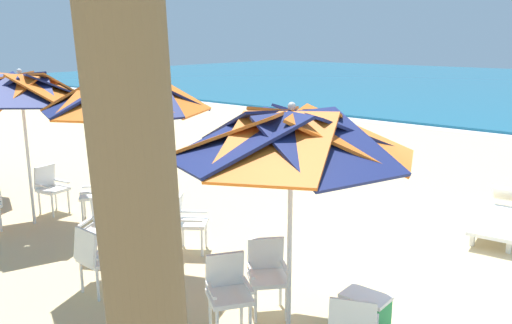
{
  "coord_description": "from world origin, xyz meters",
  "views": [
    {
      "loc": [
        2.19,
        -6.71,
        3.13
      ],
      "look_at": [
        -3.49,
        0.18,
        1.0
      ],
      "focal_mm": 37.2,
      "sensor_mm": 36.0,
      "label": 1
    }
  ],
  "objects_px": {
    "plastic_chair_0": "(267,271)",
    "plastic_chair_5": "(101,225)",
    "beach_umbrella_2": "(21,90)",
    "plastic_chair_6": "(50,186)",
    "plastic_chair_3": "(187,219)",
    "sun_lounger_1": "(502,216)",
    "plastic_chair_8": "(97,192)",
    "palm_tree_2": "(143,74)",
    "plastic_chair_4": "(96,256)",
    "beach_umbrella_1": "(126,95)",
    "beach_umbrella_0": "(291,136)",
    "plastic_chair_1": "(228,289)",
    "cooler_box": "(365,312)"
  },
  "relations": [
    {
      "from": "plastic_chair_3",
      "to": "plastic_chair_4",
      "type": "xyz_separation_m",
      "value": [
        0.12,
        -1.64,
        0.0
      ]
    },
    {
      "from": "beach_umbrella_0",
      "to": "beach_umbrella_2",
      "type": "bearing_deg",
      "value": 179.62
    },
    {
      "from": "plastic_chair_4",
      "to": "beach_umbrella_2",
      "type": "height_order",
      "value": "beach_umbrella_2"
    },
    {
      "from": "plastic_chair_5",
      "to": "beach_umbrella_0",
      "type": "bearing_deg",
      "value": 0.78
    },
    {
      "from": "beach_umbrella_0",
      "to": "sun_lounger_1",
      "type": "xyz_separation_m",
      "value": [
        0.88,
        4.67,
        -1.89
      ]
    },
    {
      "from": "plastic_chair_4",
      "to": "plastic_chair_6",
      "type": "relative_size",
      "value": 1.0
    },
    {
      "from": "plastic_chair_8",
      "to": "palm_tree_2",
      "type": "xyz_separation_m",
      "value": [
        6.34,
        -3.94,
        2.52
      ]
    },
    {
      "from": "plastic_chair_1",
      "to": "cooler_box",
      "type": "xyz_separation_m",
      "value": [
        1.12,
        0.99,
        -0.3
      ]
    },
    {
      "from": "beach_umbrella_2",
      "to": "plastic_chair_1",
      "type": "bearing_deg",
      "value": -4.64
    },
    {
      "from": "plastic_chair_4",
      "to": "plastic_chair_6",
      "type": "bearing_deg",
      "value": 158.63
    },
    {
      "from": "plastic_chair_4",
      "to": "plastic_chair_1",
      "type": "bearing_deg",
      "value": 12.14
    },
    {
      "from": "plastic_chair_4",
      "to": "sun_lounger_1",
      "type": "xyz_separation_m",
      "value": [
        3.26,
        5.42,
        -0.22
      ]
    },
    {
      "from": "plastic_chair_4",
      "to": "sun_lounger_1",
      "type": "height_order",
      "value": "plastic_chair_4"
    },
    {
      "from": "plastic_chair_5",
      "to": "beach_umbrella_2",
      "type": "xyz_separation_m",
      "value": [
        -2.11,
        0.08,
        1.78
      ]
    },
    {
      "from": "plastic_chair_1",
      "to": "plastic_chair_4",
      "type": "xyz_separation_m",
      "value": [
        -1.84,
        -0.4,
        0.0
      ]
    },
    {
      "from": "beach_umbrella_1",
      "to": "palm_tree_2",
      "type": "xyz_separation_m",
      "value": [
        4.07,
        -2.97,
        0.6
      ]
    },
    {
      "from": "plastic_chair_0",
      "to": "plastic_chair_5",
      "type": "relative_size",
      "value": 1.0
    },
    {
      "from": "plastic_chair_4",
      "to": "plastic_chair_6",
      "type": "xyz_separation_m",
      "value": [
        -3.33,
        1.3,
        0.0
      ]
    },
    {
      "from": "beach_umbrella_0",
      "to": "palm_tree_2",
      "type": "relative_size",
      "value": 0.54
    },
    {
      "from": "plastic_chair_3",
      "to": "sun_lounger_1",
      "type": "relative_size",
      "value": 0.39
    },
    {
      "from": "plastic_chair_4",
      "to": "plastic_chair_8",
      "type": "relative_size",
      "value": 1.0
    },
    {
      "from": "plastic_chair_3",
      "to": "sun_lounger_1",
      "type": "height_order",
      "value": "plastic_chair_3"
    },
    {
      "from": "beach_umbrella_2",
      "to": "plastic_chair_8",
      "type": "xyz_separation_m",
      "value": [
        0.68,
        0.82,
        -1.78
      ]
    },
    {
      "from": "plastic_chair_5",
      "to": "plastic_chair_6",
      "type": "distance_m",
      "value": 2.5
    },
    {
      "from": "plastic_chair_6",
      "to": "plastic_chair_1",
      "type": "bearing_deg",
      "value": -9.97
    },
    {
      "from": "beach_umbrella_2",
      "to": "palm_tree_2",
      "type": "height_order",
      "value": "palm_tree_2"
    },
    {
      "from": "plastic_chair_0",
      "to": "plastic_chair_4",
      "type": "xyz_separation_m",
      "value": [
        -1.89,
        -1.01,
        0.0
      ]
    },
    {
      "from": "beach_umbrella_1",
      "to": "plastic_chair_3",
      "type": "xyz_separation_m",
      "value": [
        -0.05,
        1.0,
        -1.92
      ]
    },
    {
      "from": "beach_umbrella_2",
      "to": "plastic_chair_6",
      "type": "bearing_deg",
      "value": 121.84
    },
    {
      "from": "plastic_chair_5",
      "to": "beach_umbrella_2",
      "type": "height_order",
      "value": "beach_umbrella_2"
    },
    {
      "from": "plastic_chair_5",
      "to": "beach_umbrella_1",
      "type": "bearing_deg",
      "value": -4.67
    },
    {
      "from": "plastic_chair_0",
      "to": "sun_lounger_1",
      "type": "xyz_separation_m",
      "value": [
        1.37,
        4.41,
        -0.22
      ]
    },
    {
      "from": "plastic_chair_4",
      "to": "sun_lounger_1",
      "type": "distance_m",
      "value": 6.33
    },
    {
      "from": "plastic_chair_0",
      "to": "cooler_box",
      "type": "distance_m",
      "value": 1.16
    },
    {
      "from": "plastic_chair_3",
      "to": "plastic_chair_4",
      "type": "distance_m",
      "value": 1.64
    },
    {
      "from": "plastic_chair_0",
      "to": "palm_tree_2",
      "type": "distance_m",
      "value": 4.68
    },
    {
      "from": "beach_umbrella_0",
      "to": "plastic_chair_6",
      "type": "bearing_deg",
      "value": 174.49
    },
    {
      "from": "plastic_chair_4",
      "to": "plastic_chair_8",
      "type": "xyz_separation_m",
      "value": [
        -2.34,
        1.61,
        0.0
      ]
    },
    {
      "from": "plastic_chair_3",
      "to": "plastic_chair_6",
      "type": "relative_size",
      "value": 1.0
    },
    {
      "from": "plastic_chair_6",
      "to": "plastic_chair_8",
      "type": "bearing_deg",
      "value": 17.02
    },
    {
      "from": "plastic_chair_0",
      "to": "plastic_chair_3",
      "type": "height_order",
      "value": "same"
    },
    {
      "from": "palm_tree_2",
      "to": "cooler_box",
      "type": "xyz_separation_m",
      "value": [
        -1.05,
        3.71,
        -2.81
      ]
    },
    {
      "from": "cooler_box",
      "to": "plastic_chair_5",
      "type": "bearing_deg",
      "value": -170.09
    },
    {
      "from": "plastic_chair_6",
      "to": "plastic_chair_8",
      "type": "height_order",
      "value": "same"
    },
    {
      "from": "beach_umbrella_0",
      "to": "sun_lounger_1",
      "type": "bearing_deg",
      "value": 79.31
    },
    {
      "from": "plastic_chair_8",
      "to": "beach_umbrella_2",
      "type": "bearing_deg",
      "value": -129.48
    },
    {
      "from": "plastic_chair_0",
      "to": "beach_umbrella_2",
      "type": "xyz_separation_m",
      "value": [
        -4.91,
        -0.22,
        1.78
      ]
    },
    {
      "from": "plastic_chair_5",
      "to": "palm_tree_2",
      "type": "xyz_separation_m",
      "value": [
        4.91,
        -3.04,
        2.52
      ]
    },
    {
      "from": "beach_umbrella_0",
      "to": "plastic_chair_5",
      "type": "distance_m",
      "value": 3.69
    },
    {
      "from": "plastic_chair_6",
      "to": "plastic_chair_4",
      "type": "bearing_deg",
      "value": -21.37
    }
  ]
}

